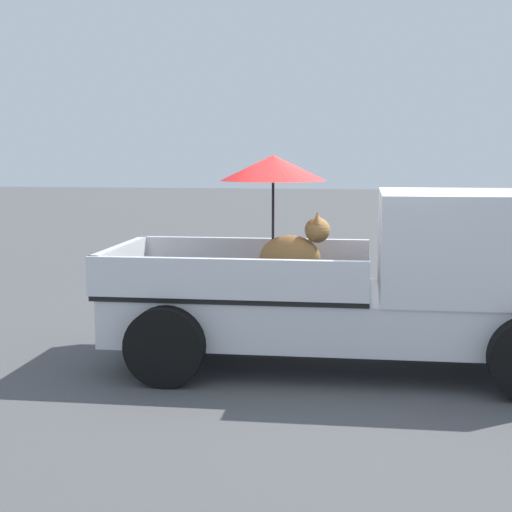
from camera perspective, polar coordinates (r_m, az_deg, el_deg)
name	(u,v)px	position (r m, az deg, el deg)	size (l,w,h in m)	color
ground_plane	(344,365)	(8.68, 6.45, -7.91)	(80.00, 80.00, 0.00)	#4C4C4F
pickup_truck_main	(389,279)	(8.48, 9.65, -1.65)	(5.08, 2.31, 2.28)	black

